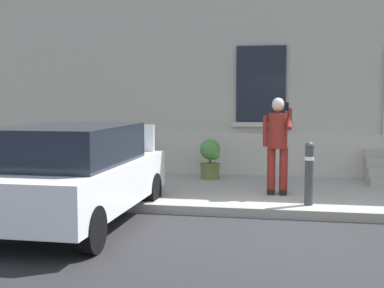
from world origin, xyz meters
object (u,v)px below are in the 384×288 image
at_px(person_on_phone, 278,140).
at_px(planter_terracotta, 122,155).
at_px(bollard_near_person, 309,171).
at_px(hatchback_car_white, 75,173).
at_px(planter_olive, 210,158).

distance_m(person_on_phone, planter_terracotta, 4.01).
bearing_deg(person_on_phone, bollard_near_person, -45.97).
bearing_deg(hatchback_car_white, bollard_near_person, 21.91).
relative_size(bollard_near_person, person_on_phone, 0.60).
height_order(hatchback_car_white, person_on_phone, person_on_phone).
xyz_separation_m(hatchback_car_white, planter_terracotta, (-0.61, 4.02, -0.18)).
bearing_deg(planter_terracotta, bollard_near_person, -32.88).
height_order(hatchback_car_white, planter_olive, hatchback_car_white).
distance_m(hatchback_car_white, bollard_near_person, 3.73).
xyz_separation_m(person_on_phone, planter_olive, (-1.48, 1.64, -0.55)).
height_order(planter_terracotta, planter_olive, same).
xyz_separation_m(person_on_phone, planter_terracotta, (-3.53, 1.82, -0.55)).
relative_size(person_on_phone, planter_terracotta, 2.04).
xyz_separation_m(bollard_near_person, planter_terracotta, (-4.07, 2.63, -0.11)).
relative_size(hatchback_car_white, planter_olive, 4.73).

